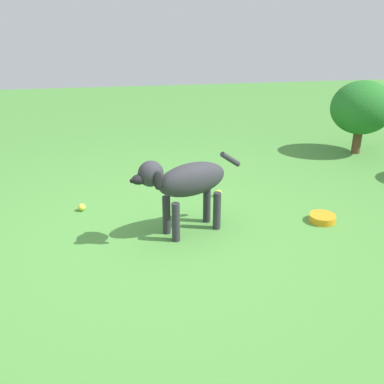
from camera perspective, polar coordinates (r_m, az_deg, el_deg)
ground at (r=3.46m, az=-3.62°, el=-6.19°), size 14.00×14.00×0.00m
dog at (r=3.38m, az=-0.82°, el=1.30°), size 0.92×0.47×0.66m
tennis_ball_0 at (r=4.20m, az=3.44°, el=-0.15°), size 0.07×0.07×0.07m
tennis_ball_1 at (r=4.03m, az=-14.08°, el=-1.92°), size 0.07×0.07×0.07m
water_bowl at (r=3.88m, az=16.52°, el=-3.26°), size 0.22×0.22×0.06m
shrub_far at (r=5.67m, az=21.16°, el=10.13°), size 0.74×0.67×0.88m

